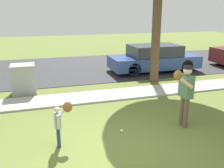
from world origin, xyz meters
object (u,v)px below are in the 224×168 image
person_adult (185,90)px  person_child (61,119)px  baseball (121,131)px  parked_wagon_blue (154,58)px  utility_cabinet (24,79)px

person_adult → person_child: person_adult is taller
person_adult → baseball: person_adult is taller
person_child → parked_wagon_blue: bearing=47.3°
baseball → parked_wagon_blue: bearing=57.3°
person_adult → parked_wagon_blue: bearing=-110.9°
baseball → utility_cabinet: size_ratio=0.07×
baseball → person_adult: bearing=-5.7°
person_adult → utility_cabinet: size_ratio=1.50×
person_adult → baseball: (-1.67, 0.17, -1.00)m
baseball → utility_cabinet: 4.73m
parked_wagon_blue → baseball: bearing=57.3°
parked_wagon_blue → utility_cabinet: bearing=16.8°
utility_cabinet → parked_wagon_blue: size_ratio=0.25×
person_child → utility_cabinet: size_ratio=0.92×
person_child → baseball: 1.66m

